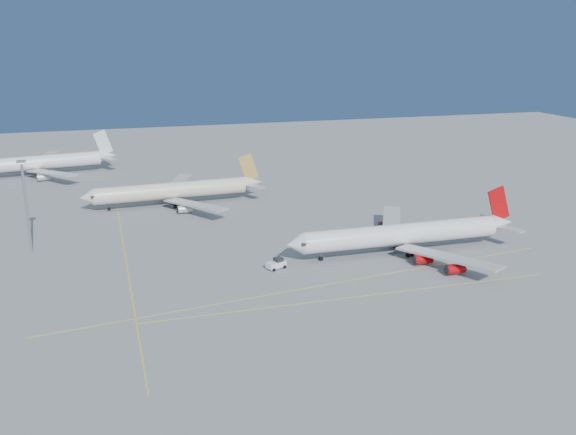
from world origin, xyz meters
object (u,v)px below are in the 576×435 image
object	(u,v)px
airliner_virgin	(406,234)
airliner_etihad	(176,191)
airliner_third	(38,163)
light_mast	(26,199)
pushback_tug	(277,264)

from	to	relation	value
airliner_virgin	airliner_etihad	distance (m)	79.60
airliner_third	light_mast	xyz separation A→B (m)	(4.46, -95.76, 8.96)
airliner_etihad	airliner_virgin	bearing A→B (deg)	-55.68
airliner_etihad	airliner_third	bearing A→B (deg)	123.37
airliner_etihad	light_mast	size ratio (longest dim) A/B	2.49
airliner_etihad	pushback_tug	distance (m)	66.47
airliner_virgin	light_mast	distance (m)	93.73
light_mast	airliner_virgin	bearing A→B (deg)	-16.23
airliner_etihad	airliner_third	size ratio (longest dim) A/B	0.98
pushback_tug	light_mast	distance (m)	63.52
airliner_etihad	airliner_third	distance (m)	74.30
airliner_virgin	light_mast	size ratio (longest dim) A/B	2.63
airliner_third	pushback_tug	xyz separation A→B (m)	(60.03, -123.83, -3.68)
airliner_virgin	airliner_third	distance (m)	153.89
airliner_virgin	light_mast	world-z (taller)	light_mast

